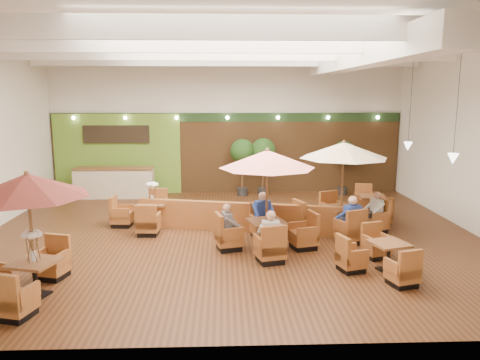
{
  "coord_description": "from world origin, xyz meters",
  "views": [
    {
      "loc": [
        -0.2,
        -12.85,
        3.95
      ],
      "look_at": [
        0.3,
        0.5,
        1.5
      ],
      "focal_mm": 35.0,
      "sensor_mm": 36.0,
      "label": 1
    }
  ],
  "objects_px": {
    "diner_0": "(270,231)",
    "booth_divider": "(242,217)",
    "topiary_1": "(263,153)",
    "diner_4": "(375,208)",
    "service_counter": "(114,183)",
    "table_1": "(267,181)",
    "table_5": "(372,207)",
    "topiary_0": "(242,154)",
    "table_4": "(378,257)",
    "table_2": "(343,171)",
    "table_0": "(26,208)",
    "topiary_2": "(344,155)",
    "diner_1": "(263,211)",
    "diner_3": "(351,215)",
    "table_3": "(145,212)",
    "diner_2": "(229,222)"
  },
  "relations": [
    {
      "from": "diner_0",
      "to": "booth_divider",
      "type": "bearing_deg",
      "value": 97.31
    },
    {
      "from": "topiary_1",
      "to": "diner_4",
      "type": "bearing_deg",
      "value": -61.78
    },
    {
      "from": "service_counter",
      "to": "table_1",
      "type": "height_order",
      "value": "table_1"
    },
    {
      "from": "table_5",
      "to": "topiary_0",
      "type": "relative_size",
      "value": 1.09
    },
    {
      "from": "table_1",
      "to": "table_4",
      "type": "height_order",
      "value": "table_1"
    },
    {
      "from": "table_1",
      "to": "diner_0",
      "type": "xyz_separation_m",
      "value": [
        -0.0,
        -0.96,
        -1.03
      ]
    },
    {
      "from": "service_counter",
      "to": "topiary_0",
      "type": "height_order",
      "value": "topiary_0"
    },
    {
      "from": "table_2",
      "to": "topiary_1",
      "type": "xyz_separation_m",
      "value": [
        -1.81,
        5.21,
        -0.14
      ]
    },
    {
      "from": "table_0",
      "to": "topiary_2",
      "type": "height_order",
      "value": "table_0"
    },
    {
      "from": "service_counter",
      "to": "table_5",
      "type": "relative_size",
      "value": 1.23
    },
    {
      "from": "table_0",
      "to": "diner_1",
      "type": "relative_size",
      "value": 3.09
    },
    {
      "from": "table_4",
      "to": "table_5",
      "type": "distance_m",
      "value": 4.9
    },
    {
      "from": "table_5",
      "to": "topiary_1",
      "type": "bearing_deg",
      "value": 141.88
    },
    {
      "from": "service_counter",
      "to": "diner_0",
      "type": "distance_m",
      "value": 9.07
    },
    {
      "from": "table_4",
      "to": "topiary_2",
      "type": "relative_size",
      "value": 1.1
    },
    {
      "from": "table_5",
      "to": "diner_3",
      "type": "height_order",
      "value": "diner_3"
    },
    {
      "from": "table_4",
      "to": "topiary_0",
      "type": "xyz_separation_m",
      "value": [
        -2.72,
        8.19,
        1.36
      ]
    },
    {
      "from": "table_2",
      "to": "table_4",
      "type": "height_order",
      "value": "table_2"
    },
    {
      "from": "table_5",
      "to": "topiary_2",
      "type": "bearing_deg",
      "value": 100.23
    },
    {
      "from": "diner_1",
      "to": "table_1",
      "type": "bearing_deg",
      "value": 75.66
    },
    {
      "from": "diner_1",
      "to": "topiary_1",
      "type": "bearing_deg",
      "value": -109.19
    },
    {
      "from": "table_5",
      "to": "topiary_1",
      "type": "height_order",
      "value": "topiary_1"
    },
    {
      "from": "booth_divider",
      "to": "topiary_0",
      "type": "height_order",
      "value": "topiary_0"
    },
    {
      "from": "service_counter",
      "to": "diner_3",
      "type": "bearing_deg",
      "value": -38.27
    },
    {
      "from": "topiary_2",
      "to": "diner_3",
      "type": "bearing_deg",
      "value": -102.49
    },
    {
      "from": "table_1",
      "to": "diner_1",
      "type": "height_order",
      "value": "table_1"
    },
    {
      "from": "table_5",
      "to": "topiary_0",
      "type": "height_order",
      "value": "topiary_0"
    },
    {
      "from": "table_3",
      "to": "diner_1",
      "type": "bearing_deg",
      "value": -16.71
    },
    {
      "from": "table_4",
      "to": "diner_2",
      "type": "xyz_separation_m",
      "value": [
        -3.34,
        1.61,
        0.43
      ]
    },
    {
      "from": "booth_divider",
      "to": "topiary_1",
      "type": "distance_m",
      "value": 5.25
    },
    {
      "from": "diner_2",
      "to": "topiary_2",
      "type": "bearing_deg",
      "value": 132.23
    },
    {
      "from": "diner_0",
      "to": "diner_2",
      "type": "bearing_deg",
      "value": 129.65
    },
    {
      "from": "booth_divider",
      "to": "table_2",
      "type": "height_order",
      "value": "table_2"
    },
    {
      "from": "table_4",
      "to": "topiary_0",
      "type": "bearing_deg",
      "value": 92.25
    },
    {
      "from": "diner_0",
      "to": "service_counter",
      "type": "bearing_deg",
      "value": 120.54
    },
    {
      "from": "topiary_0",
      "to": "booth_divider",
      "type": "bearing_deg",
      "value": -92.71
    },
    {
      "from": "service_counter",
      "to": "topiary_1",
      "type": "height_order",
      "value": "topiary_1"
    },
    {
      "from": "service_counter",
      "to": "table_0",
      "type": "relative_size",
      "value": 1.16
    },
    {
      "from": "table_3",
      "to": "table_0",
      "type": "bearing_deg",
      "value": -101.82
    },
    {
      "from": "topiary_1",
      "to": "diner_1",
      "type": "relative_size",
      "value": 2.72
    },
    {
      "from": "table_1",
      "to": "table_2",
      "type": "bearing_deg",
      "value": 16.45
    },
    {
      "from": "diner_2",
      "to": "topiary_0",
      "type": "bearing_deg",
      "value": 161.89
    },
    {
      "from": "table_2",
      "to": "table_3",
      "type": "bearing_deg",
      "value": 149.97
    },
    {
      "from": "booth_divider",
      "to": "table_2",
      "type": "distance_m",
      "value": 3.19
    },
    {
      "from": "table_2",
      "to": "topiary_2",
      "type": "distance_m",
      "value": 5.39
    },
    {
      "from": "table_1",
      "to": "diner_3",
      "type": "height_order",
      "value": "table_1"
    },
    {
      "from": "table_0",
      "to": "diner_2",
      "type": "distance_m",
      "value": 4.88
    },
    {
      "from": "table_0",
      "to": "service_counter",
      "type": "bearing_deg",
      "value": 107.92
    },
    {
      "from": "topiary_1",
      "to": "service_counter",
      "type": "bearing_deg",
      "value": -178.02
    },
    {
      "from": "table_1",
      "to": "topiary_0",
      "type": "height_order",
      "value": "table_1"
    }
  ]
}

